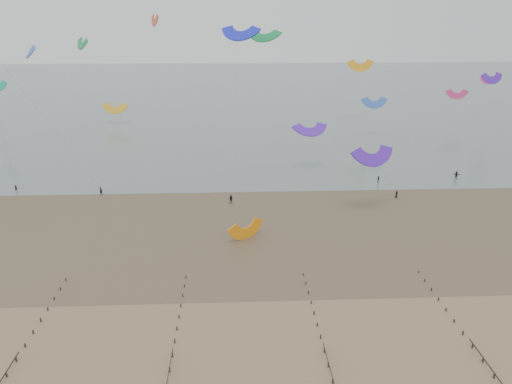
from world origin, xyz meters
TOP-DOWN VIEW (x-y plane):
  - ground at (0.00, 0.00)m, footprint 500.00×500.00m
  - sea_and_shore at (-4.08, 34.40)m, footprint 500.00×665.00m
  - kitesurfer_lead at (-35.96, 49.85)m, footprint 0.77×0.62m
  - kitesurfers at (29.31, 51.81)m, footprint 142.05×15.26m
  - grounded_kite at (-4.40, 25.76)m, footprint 8.32×8.04m
  - kites_airborne at (-5.21, 91.18)m, footprint 259.72×107.42m

SIDE VIEW (x-z plane):
  - ground at x=0.00m, z-range 0.00..0.00m
  - grounded_kite at x=-4.40m, z-range -1.81..1.81m
  - sea_and_shore at x=-4.08m, z-range -0.01..0.02m
  - kitesurfers at x=29.31m, z-range -0.06..1.83m
  - kitesurfer_lead at x=-35.96m, z-range 0.00..1.84m
  - kites_airborne at x=-5.21m, z-range -2.42..42.34m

